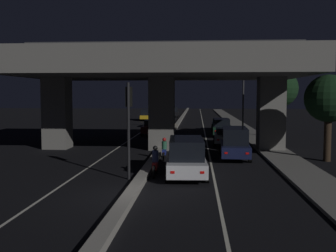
{
  "coord_description": "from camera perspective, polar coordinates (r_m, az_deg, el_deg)",
  "views": [
    {
      "loc": [
        2.59,
        -15.3,
        4.07
      ],
      "look_at": [
        -0.27,
        23.48,
        0.96
      ],
      "focal_mm": 42.0,
      "sensor_mm": 36.0,
      "label": 1
    }
  ],
  "objects": [
    {
      "name": "car_silver_third",
      "position": [
        32.14,
        8.39,
        -1.48
      ],
      "size": [
        2.14,
        4.04,
        1.38
      ],
      "rotation": [
        0.0,
        0.0,
        1.53
      ],
      "color": "gray",
      "rests_on": "ground_plane"
    },
    {
      "name": "car_dark_green_fourth",
      "position": [
        38.85,
        7.84,
        -0.18
      ],
      "size": [
        2.02,
        4.47,
        1.69
      ],
      "rotation": [
        0.0,
        0.0,
        1.52
      ],
      "color": "black",
      "rests_on": "ground_plane"
    },
    {
      "name": "motorcycle_blue_filtering_mid",
      "position": [
        24.83,
        -0.55,
        -3.49
      ],
      "size": [
        0.33,
        1.88,
        1.37
      ],
      "rotation": [
        0.0,
        0.0,
        1.6
      ],
      "color": "black",
      "rests_on": "ground_plane"
    },
    {
      "name": "sidewalk_right",
      "position": [
        43.83,
        11.36,
        -0.75
      ],
      "size": [
        2.22,
        126.0,
        0.14
      ],
      "primitive_type": "cube",
      "color": "slate",
      "rests_on": "ground_plane"
    },
    {
      "name": "roadside_tree_kerbside_mid",
      "position": [
        37.96,
        15.81,
        5.24
      ],
      "size": [
        3.49,
        3.49,
        6.39
      ],
      "color": "#38281C",
      "rests_on": "ground_plane"
    },
    {
      "name": "car_white_lead",
      "position": [
        19.79,
        2.67,
        -4.42
      ],
      "size": [
        2.21,
        4.85,
        1.87
      ],
      "rotation": [
        0.0,
        0.0,
        1.62
      ],
      "color": "silver",
      "rests_on": "ground_plane"
    },
    {
      "name": "ground_plane",
      "position": [
        16.05,
        -5.31,
        -10.13
      ],
      "size": [
        200.0,
        200.0,
        0.0
      ],
      "primitive_type": "plane",
      "color": "black"
    },
    {
      "name": "elevated_overpass",
      "position": [
        29.13,
        -0.91,
        8.12
      ],
      "size": [
        20.51,
        12.76,
        7.97
      ],
      "color": "slate",
      "rests_on": "ground_plane"
    },
    {
      "name": "car_dark_green_fifth",
      "position": [
        45.06,
        7.6,
        0.26
      ],
      "size": [
        2.19,
        4.72,
        1.41
      ],
      "rotation": [
        0.0,
        0.0,
        1.53
      ],
      "color": "black",
      "rests_on": "ground_plane"
    },
    {
      "name": "car_dark_blue_second",
      "position": [
        25.5,
        9.65,
        -2.36
      ],
      "size": [
        2.06,
        4.65,
        1.96
      ],
      "rotation": [
        0.0,
        0.0,
        1.53
      ],
      "color": "#141938",
      "rests_on": "ground_plane"
    },
    {
      "name": "motorcycle_red_filtering_near",
      "position": [
        19.79,
        -1.87,
        -5.4
      ],
      "size": [
        0.32,
        1.87,
        1.52
      ],
      "rotation": [
        0.0,
        0.0,
        1.57
      ],
      "color": "black",
      "rests_on": "ground_plane"
    },
    {
      "name": "lane_line_left_inner",
      "position": [
        50.83,
        -2.62,
        -0.02
      ],
      "size": [
        0.12,
        126.0,
        0.0
      ],
      "primitive_type": "cube",
      "color": "beige",
      "rests_on": "ground_plane"
    },
    {
      "name": "lane_line_right_inner",
      "position": [
        50.48,
        5.17,
        -0.07
      ],
      "size": [
        0.12,
        126.0,
        0.0
      ],
      "primitive_type": "cube",
      "color": "beige",
      "rests_on": "ground_plane"
    },
    {
      "name": "car_dark_red_lead_oncoming",
      "position": [
        39.85,
        -2.2,
        -0.18
      ],
      "size": [
        2.01,
        4.76,
        1.51
      ],
      "rotation": [
        0.0,
        0.0,
        -1.6
      ],
      "color": "#591414",
      "rests_on": "ground_plane"
    },
    {
      "name": "roadside_tree_kerbside_near",
      "position": [
        25.7,
        22.29,
        3.61
      ],
      "size": [
        2.89,
        2.89,
        5.29
      ],
      "color": "#2D2116",
      "rests_on": "ground_plane"
    },
    {
      "name": "car_taxi_yellow_second_oncoming",
      "position": [
        48.41,
        -0.9,
        0.84
      ],
      "size": [
        2.11,
        4.37,
        1.79
      ],
      "rotation": [
        0.0,
        0.0,
        -1.61
      ],
      "color": "gold",
      "rests_on": "ground_plane"
    },
    {
      "name": "median_divider",
      "position": [
        50.52,
        1.26,
        0.11
      ],
      "size": [
        0.51,
        126.0,
        0.27
      ],
      "primitive_type": "cube",
      "color": "gray",
      "rests_on": "ground_plane"
    },
    {
      "name": "street_lamp",
      "position": [
        41.36,
        10.33,
        5.73
      ],
      "size": [
        2.81,
        0.32,
        8.33
      ],
      "color": "#2D2D30",
      "rests_on": "ground_plane"
    },
    {
      "name": "car_taxi_yellow_third_oncoming",
      "position": [
        62.0,
        -3.06,
        1.66
      ],
      "size": [
        2.06,
        4.12,
        1.73
      ],
      "rotation": [
        0.0,
        0.0,
        -1.55
      ],
      "color": "gold",
      "rests_on": "ground_plane"
    },
    {
      "name": "car_black_fourth_oncoming",
      "position": [
        71.23,
        0.71,
        2.1
      ],
      "size": [
        2.15,
        4.66,
        1.9
      ],
      "rotation": [
        0.0,
        0.0,
        -1.54
      ],
      "color": "black",
      "rests_on": "ground_plane"
    },
    {
      "name": "traffic_light_left_of_median",
      "position": [
        18.84,
        -5.72,
        1.82
      ],
      "size": [
        0.3,
        0.49,
        4.64
      ],
      "color": "black",
      "rests_on": "ground_plane"
    },
    {
      "name": "pedestrian_on_sidewalk",
      "position": [
        29.86,
        14.25,
        -1.41
      ],
      "size": [
        0.38,
        0.38,
        1.78
      ],
      "color": "black",
      "rests_on": "sidewalk_right"
    }
  ]
}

